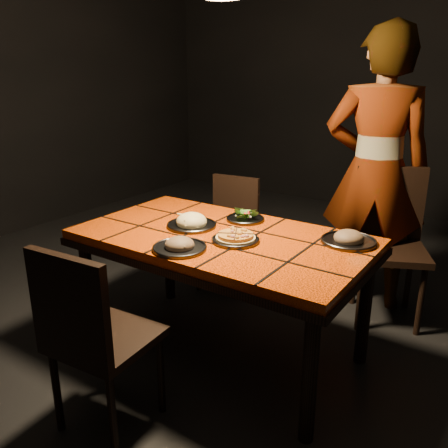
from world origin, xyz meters
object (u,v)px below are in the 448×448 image
Objects in this scene: chair_far_left at (230,225)px; dining_table at (222,248)px; plate_pizza at (236,238)px; plate_pasta at (192,223)px; chair_far_right at (389,234)px; diner at (376,172)px; chair_near at (91,332)px.

dining_table is at bearing -66.70° from chair_far_left.
plate_pizza is (0.62, -0.89, 0.29)m from chair_far_left.
plate_pasta is at bearing 177.07° from dining_table.
chair_far_right is at bearing 58.28° from dining_table.
chair_far_left is at bearing -0.20° from diner.
plate_pizza is 1.00× the size of plate_pasta.
chair_far_left is at bearing 165.03° from chair_far_right.
plate_pasta is (-0.86, -1.02, 0.20)m from chair_far_right.
chair_near is (-0.10, -0.87, -0.14)m from dining_table.
chair_far_right reaches higher than chair_far_left.
diner reaches higher than chair_near.
chair_near is 0.92m from plate_pasta.
diner is at bearing -110.73° from chair_near.
chair_near is at bearing -136.26° from chair_far_right.
chair_near is at bearing 56.40° from diner.
chair_near is 1.75m from chair_far_left.
chair_far_left is 1.13m from diner.
diner reaches higher than dining_table.
plate_pizza is (-0.36, -1.19, -0.19)m from diner.
chair_near is 0.92× the size of chair_far_right.
plate_pizza is 0.35m from plate_pasta.
dining_table is 0.16m from plate_pizza.
dining_table is 0.25m from plate_pasta.
dining_table is 1.74× the size of chair_near.
diner is at bearing 57.95° from plate_pasta.
diner is (0.98, 0.30, 0.47)m from chair_far_left.
plate_pizza is at bearing -10.30° from plate_pasta.
chair_far_right is 1.22m from plate_pizza.
chair_far_right is at bearing 2.52° from chair_far_left.
diner reaches higher than plate_pasta.
chair_far_left is 0.83× the size of chair_far_right.
chair_near is at bearing -96.85° from dining_table.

